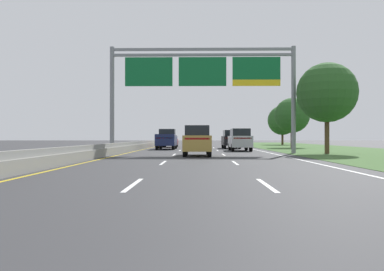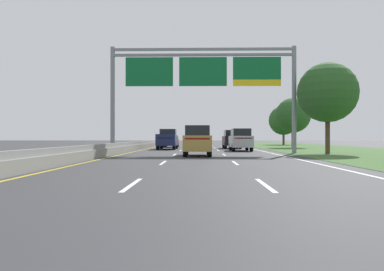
{
  "view_description": "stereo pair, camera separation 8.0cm",
  "coord_description": "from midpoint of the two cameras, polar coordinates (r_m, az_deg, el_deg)",
  "views": [
    {
      "loc": [
        -0.04,
        -0.06,
        1.33
      ],
      "look_at": [
        -0.38,
        20.39,
        1.41
      ],
      "focal_mm": 35.61,
      "sensor_mm": 36.0,
      "label": 1
    },
    {
      "loc": [
        0.04,
        -0.06,
        1.33
      ],
      "look_at": [
        -0.38,
        20.39,
        1.41
      ],
      "focal_mm": 35.61,
      "sensor_mm": 36.0,
      "label": 2
    }
  ],
  "objects": [
    {
      "name": "roadside_tree_far",
      "position": [
        48.33,
        14.7,
        2.93
      ],
      "size": [
        4.29,
        4.29,
        6.13
      ],
      "color": "#4C3823",
      "rests_on": "ground"
    },
    {
      "name": "car_red_left_lane_sedan",
      "position": [
        49.3,
        -3.32,
        -0.81
      ],
      "size": [
        1.82,
        4.4,
        1.57
      ],
      "rotation": [
        0.0,
        0.0,
        1.57
      ],
      "color": "maroon",
      "rests_on": "ground"
    },
    {
      "name": "ground_plane",
      "position": [
        35.09,
        0.94,
        -2.39
      ],
      "size": [
        220.0,
        220.0,
        0.0
      ],
      "primitive_type": "plane",
      "color": "#333335"
    },
    {
      "name": "median_barrier_concrete",
      "position": [
        35.69,
        -9.72,
        -1.78
      ],
      "size": [
        0.6,
        110.0,
        0.85
      ],
      "color": "gray",
      "rests_on": "ground"
    },
    {
      "name": "roadside_tree_distant",
      "position": [
        66.25,
        13.36,
        2.22
      ],
      "size": [
        4.96,
        4.96,
        6.63
      ],
      "color": "#4C3823",
      "rests_on": "ground"
    },
    {
      "name": "car_black_right_lane_suv",
      "position": [
        44.15,
        5.79,
        -0.52
      ],
      "size": [
        1.94,
        4.72,
        2.11
      ],
      "rotation": [
        0.0,
        0.0,
        1.58
      ],
      "color": "black",
      "rests_on": "ground"
    },
    {
      "name": "car_gold_centre_lane_suv",
      "position": [
        26.73,
        0.68,
        -0.72
      ],
      "size": [
        1.91,
        4.71,
        2.11
      ],
      "rotation": [
        0.0,
        0.0,
        1.57
      ],
      "color": "#A38438",
      "rests_on": "ground"
    },
    {
      "name": "overhead_sign_gantry",
      "position": [
        31.08,
        1.5,
        8.77
      ],
      "size": [
        15.06,
        0.42,
        8.66
      ],
      "color": "gray",
      "rests_on": "ground"
    },
    {
      "name": "pickup_truck_navy",
      "position": [
        41.35,
        -3.85,
        -0.57
      ],
      "size": [
        2.02,
        5.41,
        2.2
      ],
      "rotation": [
        0.0,
        0.0,
        1.57
      ],
      "color": "#161E47",
      "rests_on": "ground"
    },
    {
      "name": "roadside_tree_mid",
      "position": [
        31.71,
        19.48,
        6.06
      ],
      "size": [
        4.67,
        4.67,
        7.14
      ],
      "color": "#4C3823",
      "rests_on": "ground"
    },
    {
      "name": "car_silver_right_lane_suv",
      "position": [
        36.53,
        7.11,
        -0.58
      ],
      "size": [
        1.92,
        4.71,
        2.11
      ],
      "rotation": [
        0.0,
        0.0,
        1.57
      ],
      "color": "#B2B5BA",
      "rests_on": "ground"
    },
    {
      "name": "lane_striping",
      "position": [
        34.63,
        0.94,
        -2.41
      ],
      "size": [
        11.96,
        106.0,
        0.01
      ],
      "color": "white",
      "rests_on": "ground"
    },
    {
      "name": "grass_verge_right",
      "position": [
        37.76,
        22.64,
        -2.21
      ],
      "size": [
        14.0,
        110.0,
        0.02
      ],
      "primitive_type": "cube",
      "color": "#3D602D",
      "rests_on": "ground"
    }
  ]
}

